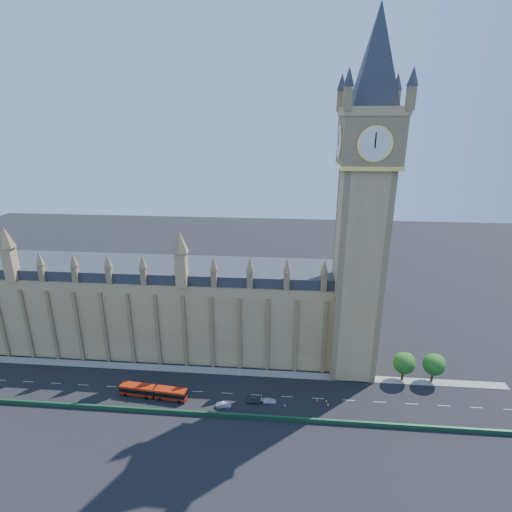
# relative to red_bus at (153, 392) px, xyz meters

# --- Properties ---
(ground) EXTENTS (400.00, 400.00, 0.00)m
(ground) POSITION_rel_red_bus_xyz_m (15.01, 3.19, -1.61)
(ground) COLOR black
(ground) RESTS_ON ground
(palace_westminster) EXTENTS (120.00, 20.00, 28.00)m
(palace_westminster) POSITION_rel_red_bus_xyz_m (-9.99, 25.19, 12.26)
(palace_westminster) COLOR #AB8252
(palace_westminster) RESTS_ON ground
(elizabeth_tower) EXTENTS (20.59, 20.59, 105.00)m
(elizabeth_tower) POSITION_rel_red_bus_xyz_m (53.01, 17.18, 52.95)
(elizabeth_tower) COLOR #AB8252
(elizabeth_tower) RESTS_ON ground
(bridge_parapet) EXTENTS (160.00, 0.60, 1.20)m
(bridge_parapet) POSITION_rel_red_bus_xyz_m (15.01, -5.81, -1.01)
(bridge_parapet) COLOR #1E4C2D
(bridge_parapet) RESTS_ON ground
(kerb_north) EXTENTS (160.00, 3.00, 0.16)m
(kerb_north) POSITION_rel_red_bus_xyz_m (15.01, 12.69, -1.53)
(kerb_north) COLOR gray
(kerb_north) RESTS_ON ground
(tree_east_near) EXTENTS (6.00, 6.00, 8.50)m
(tree_east_near) POSITION_rel_red_bus_xyz_m (67.23, 13.27, 4.03)
(tree_east_near) COLOR #382619
(tree_east_near) RESTS_ON ground
(tree_east_far) EXTENTS (6.00, 6.00, 8.50)m
(tree_east_far) POSITION_rel_red_bus_xyz_m (75.23, 13.27, 4.03)
(tree_east_far) COLOR #382619
(tree_east_far) RESTS_ON ground
(red_bus) EXTENTS (18.14, 4.32, 3.06)m
(red_bus) POSITION_rel_red_bus_xyz_m (0.00, 0.00, 0.00)
(red_bus) COLOR #AA240B
(red_bus) RESTS_ON ground
(car_grey) EXTENTS (4.96, 2.37, 1.64)m
(car_grey) POSITION_rel_red_bus_xyz_m (26.94, 0.31, -0.79)
(car_grey) COLOR #3F4247
(car_grey) RESTS_ON ground
(car_silver) EXTENTS (3.99, 1.81, 1.27)m
(car_silver) POSITION_rel_red_bus_xyz_m (19.03, -2.29, -0.97)
(car_silver) COLOR #B5B9BE
(car_silver) RESTS_ON ground
(car_white) EXTENTS (4.14, 1.82, 1.18)m
(car_white) POSITION_rel_red_bus_xyz_m (30.32, 0.42, -1.02)
(car_white) COLOR silver
(car_white) RESTS_ON ground
(cone_a) EXTENTS (0.40, 0.40, 0.62)m
(cone_a) POSITION_rel_red_bus_xyz_m (42.75, 2.03, -1.30)
(cone_a) COLOR black
(cone_a) RESTS_ON ground
(cone_b) EXTENTS (0.57, 0.57, 0.69)m
(cone_b) POSITION_rel_red_bus_xyz_m (45.49, 0.52, -1.27)
(cone_b) COLOR black
(cone_b) RESTS_ON ground
(cone_c) EXTENTS (0.55, 0.55, 0.68)m
(cone_c) POSITION_rel_red_bus_xyz_m (45.19, 1.84, -1.27)
(cone_c) COLOR black
(cone_c) RESTS_ON ground
(cone_d) EXTENTS (0.42, 0.42, 0.64)m
(cone_d) POSITION_rel_red_bus_xyz_m (34.52, -0.72, -1.30)
(cone_d) COLOR black
(cone_d) RESTS_ON ground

